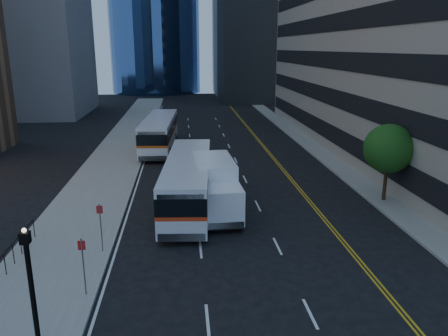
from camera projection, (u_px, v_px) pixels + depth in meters
name	position (u px, v px, depth m)	size (l,w,h in m)	color
ground	(276.00, 265.00, 20.74)	(160.00, 160.00, 0.00)	black
sidewalk_west	(121.00, 150.00, 43.74)	(5.00, 90.00, 0.15)	gray
sidewalk_east	(311.00, 146.00, 45.52)	(2.00, 90.00, 0.15)	gray
street_tree	(389.00, 149.00, 28.26)	(3.20, 3.20, 5.10)	#332114
lamp_post	(32.00, 292.00, 13.43)	(0.28, 0.28, 4.56)	black
bus_front	(188.00, 181.00, 27.94)	(3.59, 12.45, 3.17)	silver
bus_rear	(160.00, 132.00, 43.89)	(3.45, 12.57, 3.21)	white
box_truck	(216.00, 186.00, 26.90)	(2.66, 6.88, 3.24)	white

